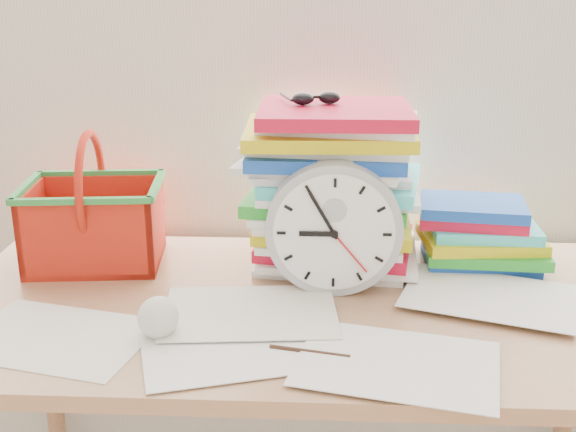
# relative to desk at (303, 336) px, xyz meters

# --- Properties ---
(curtain) EXTENTS (2.40, 0.01, 2.50)m
(curtain) POSITION_rel_desk_xyz_m (0.00, 0.38, 0.62)
(curtain) COLOR silver
(curtain) RESTS_ON room_shell
(desk) EXTENTS (1.40, 0.70, 0.75)m
(desk) POSITION_rel_desk_xyz_m (0.00, 0.00, 0.00)
(desk) COLOR #A4724C
(desk) RESTS_ON ground
(paper_stack) EXTENTS (0.39, 0.33, 0.35)m
(paper_stack) POSITION_rel_desk_xyz_m (0.06, 0.21, 0.25)
(paper_stack) COLOR white
(paper_stack) RESTS_ON desk
(clock) EXTENTS (0.27, 0.05, 0.27)m
(clock) POSITION_rel_desk_xyz_m (0.06, 0.05, 0.21)
(clock) COLOR #A6A7AD
(clock) RESTS_ON desk
(sunglasses) EXTENTS (0.14, 0.13, 0.03)m
(sunglasses) POSITION_rel_desk_xyz_m (0.02, 0.22, 0.44)
(sunglasses) COLOR black
(sunglasses) RESTS_ON paper_stack
(book_stack) EXTENTS (0.29, 0.23, 0.14)m
(book_stack) POSITION_rel_desk_xyz_m (0.38, 0.22, 0.15)
(book_stack) COLOR white
(book_stack) RESTS_ON desk
(basket) EXTENTS (0.31, 0.25, 0.29)m
(basket) POSITION_rel_desk_xyz_m (-0.46, 0.18, 0.22)
(basket) COLOR red
(basket) RESTS_ON desk
(crumpled_ball) EXTENTS (0.07, 0.07, 0.07)m
(crumpled_ball) POSITION_rel_desk_xyz_m (-0.25, -0.15, 0.11)
(crumpled_ball) COLOR silver
(crumpled_ball) RESTS_ON desk
(pen) EXTENTS (0.14, 0.04, 0.01)m
(pen) POSITION_rel_desk_xyz_m (0.02, -0.21, 0.08)
(pen) COLOR black
(pen) RESTS_ON desk
(scattered_papers) EXTENTS (1.26, 0.42, 0.02)m
(scattered_papers) POSITION_rel_desk_xyz_m (0.00, 0.00, 0.08)
(scattered_papers) COLOR white
(scattered_papers) RESTS_ON desk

